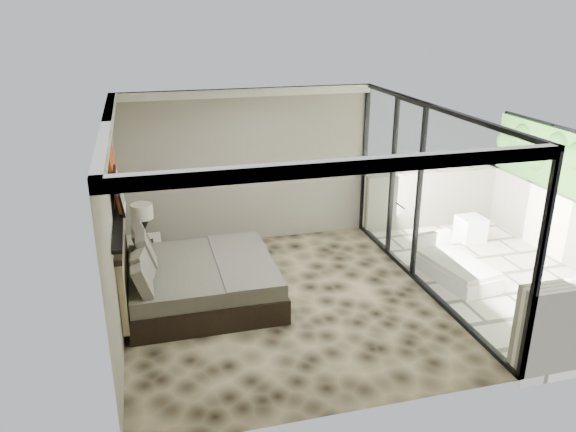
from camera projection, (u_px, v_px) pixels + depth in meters
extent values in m
plane|color=black|center=(282.00, 303.00, 8.28)|extent=(5.00, 5.00, 0.00)
cube|color=silver|center=(281.00, 114.00, 7.31)|extent=(4.50, 5.00, 0.02)
cube|color=gray|center=(247.00, 167.00, 10.05)|extent=(4.50, 0.02, 2.80)
cube|color=gray|center=(114.00, 229.00, 7.25)|extent=(0.02, 5.00, 2.80)
cube|color=white|center=(428.00, 200.00, 8.34)|extent=(0.08, 5.00, 2.80)
cube|color=beige|center=(503.00, 277.00, 9.21)|extent=(3.00, 5.00, 0.12)
cube|color=black|center=(118.00, 219.00, 7.32)|extent=(0.12, 2.20, 0.05)
cube|color=black|center=(204.00, 289.00, 8.30)|extent=(2.13, 2.03, 0.37)
cube|color=#524F44|center=(203.00, 271.00, 8.20)|extent=(2.07, 1.97, 0.22)
cube|color=#535048|center=(243.00, 259.00, 8.31)|extent=(0.81, 2.01, 0.03)
cube|color=#7E6A50|center=(123.00, 265.00, 7.85)|extent=(0.08, 2.13, 1.02)
cube|color=black|center=(145.00, 253.00, 9.26)|extent=(0.66, 0.66, 0.56)
cone|color=black|center=(144.00, 236.00, 9.10)|extent=(0.20, 0.20, 0.18)
cone|color=black|center=(143.00, 226.00, 9.04)|extent=(0.20, 0.20, 0.18)
cylinder|color=beige|center=(142.00, 211.00, 8.95)|extent=(0.35, 0.35, 0.24)
cube|color=#A71B0E|center=(114.00, 173.00, 7.63)|extent=(0.13, 0.90, 0.90)
cube|color=black|center=(119.00, 191.00, 7.39)|extent=(0.11, 0.50, 0.60)
cube|color=white|center=(470.00, 229.00, 10.43)|extent=(0.47, 0.47, 0.45)
cube|color=silver|center=(455.00, 271.00, 8.98)|extent=(0.90, 1.50, 0.25)
cube|color=beige|center=(456.00, 262.00, 8.92)|extent=(0.85, 1.41, 0.07)
cube|color=silver|center=(431.00, 241.00, 9.45)|extent=(0.71, 0.21, 0.31)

